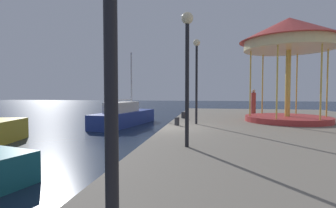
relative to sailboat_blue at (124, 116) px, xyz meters
name	(u,v)px	position (x,y,z in m)	size (l,w,h in m)	color
ground_plane	(164,144)	(4.06, -6.15, -0.68)	(120.00, 120.00, 0.00)	#162338
quay_dock	(306,139)	(10.44, -6.15, -0.28)	(12.75, 28.24, 0.80)	gray
sailboat_blue	(124,116)	(0.00, 0.00, 0.00)	(3.05, 7.12, 5.54)	navy
carousel	(289,43)	(10.60, -2.80, 4.53)	(5.39, 5.39, 5.83)	#B23333
lamp_post_mid_promenade	(187,55)	(5.54, -10.38, 2.93)	(0.36, 0.36, 4.07)	black
lamp_post_far_end	(197,66)	(5.55, -4.74, 3.13)	(0.36, 0.36, 4.41)	black
bollard_south	(177,121)	(4.61, -5.41, 0.32)	(0.24, 0.24, 0.40)	#2D2D33
bollard_center	(183,115)	(4.58, -1.90, 0.32)	(0.24, 0.24, 0.40)	#2D2D33
person_near_carousel	(253,103)	(9.50, 1.74, 1.00)	(0.34, 0.34, 1.87)	#B23833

